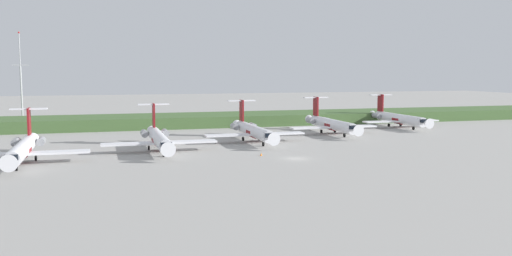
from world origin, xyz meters
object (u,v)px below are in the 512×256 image
(regional_jet_second, at_px, (159,138))
(regional_jet_fifth, at_px, (398,118))
(regional_jet_third, at_px, (253,131))
(regional_jet_nearest, at_px, (23,148))
(regional_jet_fourth, at_px, (331,124))
(antenna_mast, at_px, (21,88))
(safety_cone_front_marker, at_px, (261,154))

(regional_jet_second, distance_m, regional_jet_fifth, 76.20)
(regional_jet_third, bearing_deg, regional_jet_nearest, -160.81)
(regional_jet_second, relative_size, regional_jet_fourth, 1.00)
(regional_jet_third, relative_size, regional_jet_fourth, 1.00)
(regional_jet_nearest, relative_size, antenna_mast, 1.14)
(regional_jet_nearest, xyz_separation_m, safety_cone_front_marker, (42.68, -4.13, -2.26))
(regional_jet_nearest, bearing_deg, regional_jet_fourth, 20.11)
(safety_cone_front_marker, bearing_deg, regional_jet_second, 146.77)
(regional_jet_second, relative_size, regional_jet_fifth, 1.00)
(regional_jet_nearest, relative_size, regional_jet_third, 1.00)
(regional_jet_fourth, relative_size, regional_jet_fifth, 1.00)
(regional_jet_third, xyz_separation_m, safety_cone_front_marker, (-4.16, -20.44, -2.26))
(regional_jet_nearest, bearing_deg, safety_cone_front_marker, -5.53)
(regional_jet_nearest, height_order, regional_jet_third, same)
(regional_jet_fourth, distance_m, regional_jet_fifth, 26.98)
(regional_jet_third, height_order, regional_jet_fifth, same)
(regional_jet_second, distance_m, safety_cone_front_marker, 21.74)
(safety_cone_front_marker, bearing_deg, antenna_mast, 125.93)
(regional_jet_nearest, distance_m, regional_jet_fifth, 101.93)
(regional_jet_third, bearing_deg, regional_jet_fifth, 21.41)
(regional_jet_second, bearing_deg, regional_jet_nearest, -162.59)
(regional_jet_second, bearing_deg, antenna_mast, 119.36)
(regional_jet_nearest, xyz_separation_m, regional_jet_second, (24.60, 7.71, 0.00))
(regional_jet_second, relative_size, regional_jet_third, 1.00)
(regional_jet_nearest, xyz_separation_m, antenna_mast, (-8.36, 66.30, 8.68))
(regional_jet_nearest, bearing_deg, regional_jet_fifth, 20.33)
(antenna_mast, height_order, safety_cone_front_marker, antenna_mast)
(regional_jet_third, distance_m, regional_jet_fifth, 52.36)
(regional_jet_fifth, distance_m, safety_cone_front_marker, 66.09)
(antenna_mast, bearing_deg, regional_jet_nearest, -82.81)
(regional_jet_third, xyz_separation_m, regional_jet_fourth, (23.55, 9.46, 0.00))
(antenna_mast, bearing_deg, safety_cone_front_marker, -54.07)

